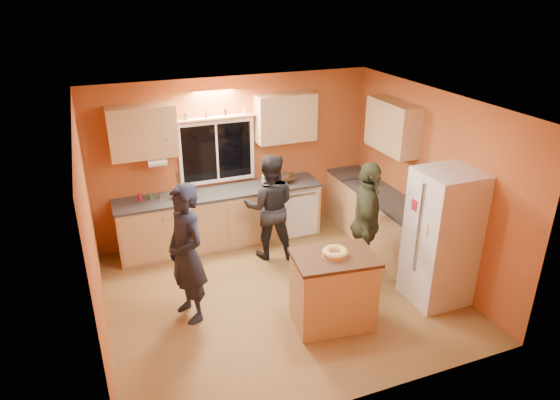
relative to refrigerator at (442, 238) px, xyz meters
name	(u,v)px	position (x,y,z in m)	size (l,w,h in m)	color
ground	(281,294)	(-1.89, 0.80, -0.90)	(4.50, 4.50, 0.00)	brown
room_shell	(278,171)	(-1.77, 1.21, 0.72)	(4.54, 4.04, 2.61)	#B9662F
back_counter	(243,214)	(-1.88, 2.50, -0.45)	(4.23, 0.62, 0.90)	tan
right_counter	(387,225)	(0.06, 1.30, -0.45)	(0.62, 1.84, 0.90)	tan
refrigerator	(442,238)	(0.00, 0.00, 0.00)	(0.72, 0.70, 1.80)	silver
island	(333,289)	(-1.52, 0.01, -0.42)	(1.05, 0.78, 0.94)	tan
bundt_pastry	(335,253)	(-1.52, 0.01, 0.09)	(0.31, 0.31, 0.09)	tan
person_left	(187,254)	(-3.12, 0.78, -0.01)	(0.65, 0.43, 1.78)	black
person_center	(270,207)	(-1.66, 1.85, -0.08)	(0.79, 0.62, 1.64)	black
person_right	(366,224)	(-0.67, 0.73, -0.02)	(1.03, 0.43, 1.75)	#2E3522
mixing_bowl	(284,179)	(-1.15, 2.54, 0.05)	(0.37, 0.37, 0.09)	#321F10
utensil_crock	(179,193)	(-2.88, 2.48, 0.09)	(0.14, 0.14, 0.17)	beige
potted_plant	(419,206)	(0.09, 0.64, 0.15)	(0.28, 0.24, 0.31)	gray
red_box	(370,183)	(0.08, 1.89, 0.04)	(0.16, 0.12, 0.07)	maroon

